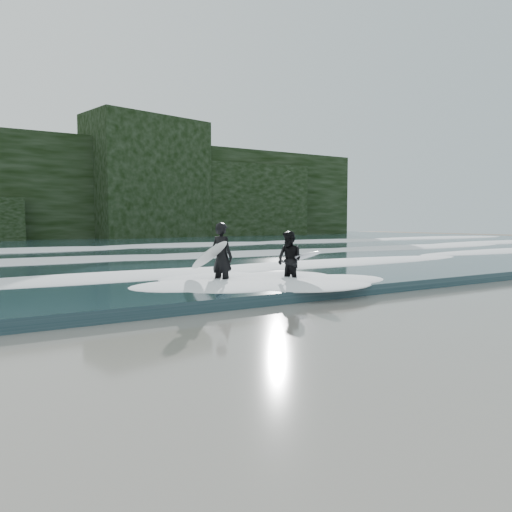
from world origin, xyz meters
The scene contains 8 objects.
ground centered at (0.00, 0.00, 0.00)m, with size 120.00×120.00×0.00m, color brown.
sea centered at (0.00, 29.00, 0.15)m, with size 90.00×52.00×0.30m, color #1D353D.
headland centered at (0.00, 46.00, 5.00)m, with size 70.00×9.00×10.00m, color black.
foam_near centered at (0.00, 9.00, 0.40)m, with size 60.00×3.20×0.20m, color white.
foam_mid centered at (0.00, 16.00, 0.42)m, with size 60.00×4.00×0.24m, color white.
foam_far centered at (0.00, 25.00, 0.45)m, with size 60.00×4.80×0.30m, color white.
surfer_left centered at (-1.98, 6.13, 1.00)m, with size 1.09×1.86×1.99m.
surfer_right centered at (-0.05, 5.26, 0.87)m, with size 1.14×2.10×1.73m.
Camera 1 is at (-8.77, -6.80, 2.06)m, focal length 35.00 mm.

